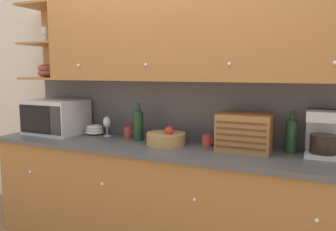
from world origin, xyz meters
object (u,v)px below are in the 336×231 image
object	(u,v)px
wine_glass	(107,123)
bread_box	(245,132)
coffee_maker	(324,133)
second_wine_bottle	(291,134)
bowl_stack_on_counter	(95,130)
wine_bottle	(138,123)
mug_blue_second	(207,140)
fruit_basket	(166,138)
mug	(129,131)
microwave	(56,117)

from	to	relation	value
wine_glass	bread_box	world-z (taller)	bread_box
wine_glass	coffee_maker	bearing A→B (deg)	0.46
second_wine_bottle	bowl_stack_on_counter	bearing A→B (deg)	-179.32
wine_bottle	coffee_maker	distance (m)	1.45
bowl_stack_on_counter	mug_blue_second	world-z (taller)	bowl_stack_on_counter
fruit_basket	second_wine_bottle	xyz separation A→B (m)	(0.94, 0.14, 0.09)
wine_bottle	bread_box	world-z (taller)	wine_bottle
mug_blue_second	bowl_stack_on_counter	bearing A→B (deg)	179.82
mug	coffee_maker	xyz separation A→B (m)	(1.60, -0.03, 0.11)
bread_box	second_wine_bottle	bearing A→B (deg)	12.10
wine_glass	coffee_maker	distance (m)	1.81
mug	fruit_basket	distance (m)	0.47
fruit_basket	second_wine_bottle	size ratio (longest dim) A/B	1.03
mug	bread_box	world-z (taller)	bread_box
microwave	coffee_maker	distance (m)	2.33
wine_bottle	coffee_maker	xyz separation A→B (m)	(1.45, 0.06, 0.01)
microwave	fruit_basket	bearing A→B (deg)	-0.89
microwave	wine_bottle	xyz separation A→B (m)	(0.88, 0.04, -0.01)
microwave	wine_glass	distance (m)	0.53
wine_glass	bread_box	bearing A→B (deg)	-1.59
second_wine_bottle	coffee_maker	bearing A→B (deg)	-5.20
wine_bottle	second_wine_bottle	size ratio (longest dim) A/B	1.05
microwave	fruit_basket	distance (m)	1.18
bread_box	second_wine_bottle	size ratio (longest dim) A/B	1.26
fruit_basket	wine_glass	bearing A→B (deg)	170.61
microwave	wine_bottle	distance (m)	0.88
wine_bottle	mug_blue_second	xyz separation A→B (m)	(0.61, 0.06, -0.10)
mug	bowl_stack_on_counter	bearing A→B (deg)	-174.29
fruit_basket	mug_blue_second	size ratio (longest dim) A/B	3.37
fruit_basket	bread_box	world-z (taller)	bread_box
wine_glass	mug	bearing A→B (deg)	13.20
wine_glass	fruit_basket	world-z (taller)	wine_glass
fruit_basket	bread_box	xyz separation A→B (m)	(0.62, 0.07, 0.09)
mug_blue_second	second_wine_bottle	distance (m)	0.64
microwave	mug_blue_second	distance (m)	1.50
microwave	second_wine_bottle	bearing A→B (deg)	3.34
bowl_stack_on_counter	wine_glass	size ratio (longest dim) A/B	0.98
wine_glass	wine_bottle	world-z (taller)	wine_bottle
mug_blue_second	wine_glass	bearing A→B (deg)	-179.43
wine_bottle	fruit_basket	size ratio (longest dim) A/B	1.02
bowl_stack_on_counter	wine_glass	world-z (taller)	wine_glass
second_wine_bottle	wine_glass	bearing A→B (deg)	-178.78
second_wine_bottle	mug	bearing A→B (deg)	179.38
fruit_basket	coffee_maker	xyz separation A→B (m)	(1.16, 0.12, 0.11)
bowl_stack_on_counter	coffee_maker	world-z (taller)	coffee_maker
microwave	coffee_maker	bearing A→B (deg)	2.56
microwave	bowl_stack_on_counter	xyz separation A→B (m)	(0.37, 0.10, -0.12)
bread_box	mug	bearing A→B (deg)	175.47
mug	wine_bottle	size ratio (longest dim) A/B	0.32
bowl_stack_on_counter	fruit_basket	xyz separation A→B (m)	(0.80, -0.12, 0.01)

